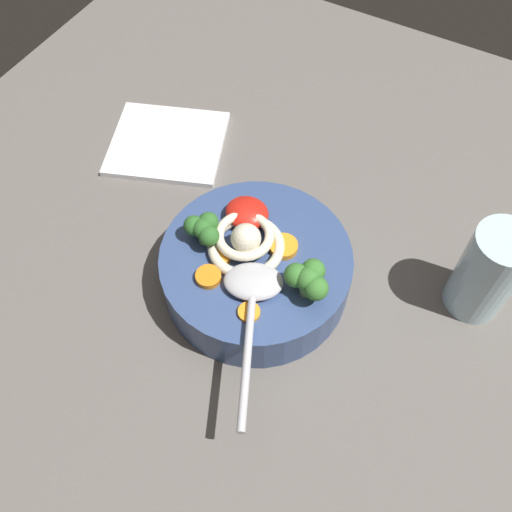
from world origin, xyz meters
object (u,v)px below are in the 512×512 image
object	(u,v)px
soup_spoon	(252,294)
folded_napkin	(167,143)
noodle_pile	(245,242)
drinking_glass	(488,272)
soup_bowl	(256,270)

from	to	relation	value
soup_spoon	folded_napkin	distance (cm)	29.03
noodle_pile	folded_napkin	distance (cm)	23.57
drinking_glass	soup_spoon	bearing A→B (deg)	35.84
folded_napkin	noodle_pile	bearing A→B (deg)	146.86
drinking_glass	soup_bowl	bearing A→B (deg)	24.01
soup_bowl	noodle_pile	xyz separation A→B (cm)	(1.45, -0.35, 3.81)
soup_bowl	noodle_pile	size ratio (longest dim) A/B	2.29
drinking_glass	folded_napkin	size ratio (longest dim) A/B	0.80
soup_bowl	soup_spoon	size ratio (longest dim) A/B	1.20
noodle_pile	drinking_glass	bearing A→B (deg)	-158.08
drinking_glass	folded_napkin	distance (cm)	42.60
soup_spoon	folded_napkin	size ratio (longest dim) A/B	1.17
noodle_pile	soup_bowl	bearing A→B (deg)	166.57
soup_bowl	folded_napkin	distance (cm)	24.26
folded_napkin	soup_bowl	bearing A→B (deg)	148.06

